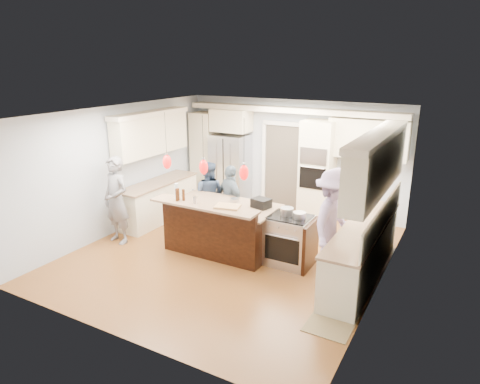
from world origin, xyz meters
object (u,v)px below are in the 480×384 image
Objects in this scene: island_range at (291,241)px; person_far_left at (208,196)px; person_bar_end at (116,200)px; refrigerator at (230,170)px; kitchen_island at (222,226)px.

person_far_left reaches higher than island_range.
person_bar_end is (-3.46, -0.76, 0.44)m from island_range.
person_far_left is at bearing 60.90° from person_bar_end.
refrigerator reaches higher than island_range.
person_far_left is at bearing 161.75° from island_range.
person_bar_end reaches higher than kitchen_island.
refrigerator is at bearing 116.95° from kitchen_island.
kitchen_island is at bearing 118.28° from person_far_left.
kitchen_island is 1.39× the size of person_far_left.
person_far_left is (1.20, 1.51, -0.14)m from person_bar_end.
island_range is 0.52× the size of person_bar_end.
refrigerator is 3.34m from person_bar_end.
refrigerator is 1.01× the size of person_bar_end.
person_bar_end is at bearing 33.65° from person_far_left.
kitchen_island is 1.41m from island_range.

